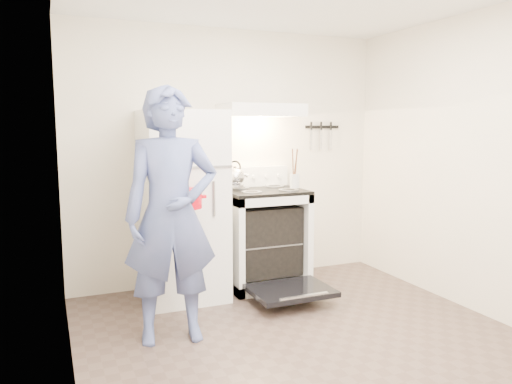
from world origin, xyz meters
The scene contains 15 objects.
floor centered at (0.00, 0.00, 0.00)m, with size 3.60×3.60×0.00m, color #4E3E37.
back_wall centered at (0.00, 1.80, 1.25)m, with size 3.20×0.02×2.50m, color beige.
refrigerator centered at (-0.58, 1.45, 0.85)m, with size 0.70×0.70×1.70m, color white.
stove_body centered at (0.23, 1.48, 0.46)m, with size 0.76×0.65×0.92m, color white.
cooktop centered at (0.23, 1.48, 0.94)m, with size 0.76×0.65×0.03m, color black.
backsplash centered at (0.23, 1.76, 1.05)m, with size 0.76×0.07×0.20m, color white.
oven_door centered at (0.23, 0.88, 0.12)m, with size 0.70×0.54×0.04m, color black.
oven_rack centered at (0.23, 1.48, 0.44)m, with size 0.60×0.52×0.01m, color gray.
range_hood centered at (0.23, 1.55, 1.71)m, with size 0.76×0.50×0.12m, color white.
knife_strip centered at (1.05, 1.79, 1.55)m, with size 0.40×0.02×0.03m, color black.
pizza_stone centered at (0.18, 1.56, 0.45)m, with size 0.33×0.33×0.02m, color #957554.
tea_kettle centered at (-0.04, 1.56, 1.09)m, with size 0.23×0.19×0.28m, color #B9B9BE, non-canonical shape.
utensil_jar centered at (0.46, 1.27, 1.05)m, with size 0.09×0.09×0.13m, color silver.
person centered at (-0.89, 0.58, 0.92)m, with size 0.67×0.44×1.85m, color #374877.
dutch_oven centered at (-0.70, 0.91, 0.98)m, with size 0.35×0.28×0.23m, color red, non-canonical shape.
Camera 1 is at (-1.70, -2.90, 1.57)m, focal length 35.00 mm.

